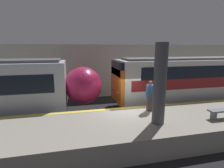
# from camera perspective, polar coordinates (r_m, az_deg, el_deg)

# --- Properties ---
(ground_plane) EXTENTS (120.00, 120.00, 0.00)m
(ground_plane) POSITION_cam_1_polar(r_m,az_deg,el_deg) (10.60, 4.57, -12.68)
(ground_plane) COLOR black
(platform) EXTENTS (40.00, 3.70, 1.01)m
(platform) POSITION_cam_1_polar(r_m,az_deg,el_deg) (8.81, 8.33, -14.48)
(platform) COLOR gray
(platform) RESTS_ON ground
(station_rear_barrier) EXTENTS (50.00, 0.15, 4.67)m
(station_rear_barrier) POSITION_cam_1_polar(r_m,az_deg,el_deg) (15.71, -1.96, 4.27)
(station_rear_barrier) COLOR #B2AD9E
(station_rear_barrier) RESTS_ON ground
(support_pillar_near) EXTENTS (0.56, 0.56, 3.60)m
(support_pillar_near) POSITION_cam_1_polar(r_m,az_deg,el_deg) (7.92, 15.34, -0.11)
(support_pillar_near) COLOR #47474C
(support_pillar_near) RESTS_ON platform
(person_waiting) EXTENTS (0.38, 0.24, 1.66)m
(person_waiting) POSITION_cam_1_polar(r_m,az_deg,el_deg) (9.60, 12.28, -3.58)
(person_waiting) COLOR #473D33
(person_waiting) RESTS_ON platform
(platform_bench) EXTENTS (1.50, 0.40, 0.45)m
(platform_bench) POSITION_cam_1_polar(r_m,az_deg,el_deg) (10.12, 32.52, -7.60)
(platform_bench) COLOR slate
(platform_bench) RESTS_ON platform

